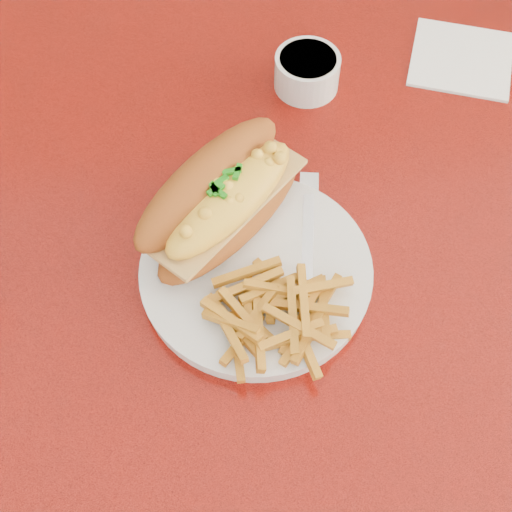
{
  "coord_description": "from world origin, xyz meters",
  "views": [
    {
      "loc": [
        -0.18,
        -0.43,
        1.4
      ],
      "look_at": [
        -0.16,
        -0.07,
        0.81
      ],
      "focal_mm": 50.0,
      "sensor_mm": 36.0,
      "label": 1
    }
  ],
  "objects_px": {
    "dinner_plate": "(256,272)",
    "gravy_ramekin": "(307,71)",
    "booth_bench_far": "(312,47)",
    "sauce_cup_left": "(229,174)",
    "mac_hoagie": "(222,198)",
    "diner_table": "(383,291)",
    "fork": "(308,233)"
  },
  "relations": [
    {
      "from": "gravy_ramekin",
      "to": "sauce_cup_left",
      "type": "relative_size",
      "value": 1.17
    },
    {
      "from": "diner_table",
      "to": "fork",
      "type": "xyz_separation_m",
      "value": [
        -0.11,
        -0.03,
        0.18
      ]
    },
    {
      "from": "booth_bench_far",
      "to": "sauce_cup_left",
      "type": "distance_m",
      "value": 0.92
    },
    {
      "from": "fork",
      "to": "gravy_ramekin",
      "type": "height_order",
      "value": "gravy_ramekin"
    },
    {
      "from": "booth_bench_far",
      "to": "dinner_plate",
      "type": "height_order",
      "value": "booth_bench_far"
    },
    {
      "from": "gravy_ramekin",
      "to": "sauce_cup_left",
      "type": "distance_m",
      "value": 0.18
    },
    {
      "from": "dinner_plate",
      "to": "sauce_cup_left",
      "type": "relative_size",
      "value": 3.49
    },
    {
      "from": "booth_bench_far",
      "to": "gravy_ramekin",
      "type": "bearing_deg",
      "value": -98.55
    },
    {
      "from": "booth_bench_far",
      "to": "sauce_cup_left",
      "type": "bearing_deg",
      "value": -104.05
    },
    {
      "from": "dinner_plate",
      "to": "gravy_ramekin",
      "type": "relative_size",
      "value": 2.97
    },
    {
      "from": "booth_bench_far",
      "to": "sauce_cup_left",
      "type": "xyz_separation_m",
      "value": [
        -0.19,
        -0.75,
        0.5
      ]
    },
    {
      "from": "fork",
      "to": "booth_bench_far",
      "type": "bearing_deg",
      "value": -1.44
    },
    {
      "from": "sauce_cup_left",
      "to": "mac_hoagie",
      "type": "bearing_deg",
      "value": -96.53
    },
    {
      "from": "booth_bench_far",
      "to": "fork",
      "type": "xyz_separation_m",
      "value": [
        -0.11,
        -0.84,
        0.5
      ]
    },
    {
      "from": "dinner_plate",
      "to": "sauce_cup_left",
      "type": "xyz_separation_m",
      "value": [
        -0.02,
        0.12,
        0.01
      ]
    },
    {
      "from": "booth_bench_far",
      "to": "gravy_ramekin",
      "type": "distance_m",
      "value": 0.8
    },
    {
      "from": "booth_bench_far",
      "to": "fork",
      "type": "relative_size",
      "value": 7.27
    },
    {
      "from": "dinner_plate",
      "to": "gravy_ramekin",
      "type": "xyz_separation_m",
      "value": [
        0.07,
        0.27,
        0.01
      ]
    },
    {
      "from": "fork",
      "to": "gravy_ramekin",
      "type": "bearing_deg",
      "value": 1.58
    },
    {
      "from": "mac_hoagie",
      "to": "sauce_cup_left",
      "type": "bearing_deg",
      "value": 35.29
    },
    {
      "from": "fork",
      "to": "sauce_cup_left",
      "type": "distance_m",
      "value": 0.11
    },
    {
      "from": "mac_hoagie",
      "to": "sauce_cup_left",
      "type": "xyz_separation_m",
      "value": [
        0.01,
        0.06,
        -0.04
      ]
    },
    {
      "from": "mac_hoagie",
      "to": "gravy_ramekin",
      "type": "bearing_deg",
      "value": 15.21
    },
    {
      "from": "diner_table",
      "to": "booth_bench_far",
      "type": "distance_m",
      "value": 0.87
    },
    {
      "from": "dinner_plate",
      "to": "mac_hoagie",
      "type": "xyz_separation_m",
      "value": [
        -0.03,
        0.06,
        0.05
      ]
    },
    {
      "from": "mac_hoagie",
      "to": "sauce_cup_left",
      "type": "height_order",
      "value": "mac_hoagie"
    },
    {
      "from": "dinner_plate",
      "to": "gravy_ramekin",
      "type": "distance_m",
      "value": 0.28
    },
    {
      "from": "booth_bench_far",
      "to": "fork",
      "type": "distance_m",
      "value": 0.98
    },
    {
      "from": "dinner_plate",
      "to": "mac_hoagie",
      "type": "height_order",
      "value": "mac_hoagie"
    },
    {
      "from": "gravy_ramekin",
      "to": "mac_hoagie",
      "type": "bearing_deg",
      "value": -116.61
    },
    {
      "from": "dinner_plate",
      "to": "fork",
      "type": "height_order",
      "value": "same"
    },
    {
      "from": "dinner_plate",
      "to": "mac_hoagie",
      "type": "distance_m",
      "value": 0.08
    }
  ]
}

